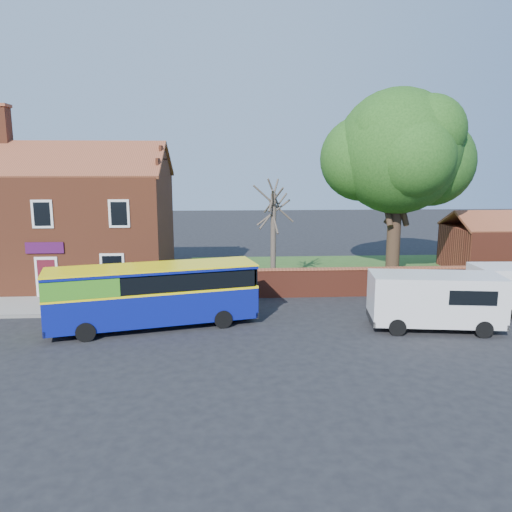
{
  "coord_description": "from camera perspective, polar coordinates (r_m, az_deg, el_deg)",
  "views": [
    {
      "loc": [
        2.68,
        -19.39,
        7.17
      ],
      "look_at": [
        4.16,
        5.0,
        2.68
      ],
      "focal_mm": 35.0,
      "sensor_mm": 36.0,
      "label": 1
    }
  ],
  "objects": [
    {
      "name": "grass_strip",
      "position": [
        34.74,
        13.91,
        -1.78
      ],
      "size": [
        26.0,
        12.0,
        0.04
      ],
      "primitive_type": "cube",
      "color": "#426B28",
      "rests_on": "ground"
    },
    {
      "name": "kerb",
      "position": [
        26.29,
        -25.07,
        -6.26
      ],
      "size": [
        18.0,
        0.15,
        0.14
      ],
      "primitive_type": "cube",
      "color": "slate",
      "rests_on": "ground"
    },
    {
      "name": "large_tree",
      "position": [
        32.69,
        15.92,
        10.97
      ],
      "size": [
        9.66,
        7.64,
        11.78
      ],
      "color": "black",
      "rests_on": "ground"
    },
    {
      "name": "bare_tree",
      "position": [
        28.88,
        2.0,
        2.32
      ],
      "size": [
        2.27,
        2.71,
        6.06
      ],
      "color": "#4C4238",
      "rests_on": "ground"
    },
    {
      "name": "bus",
      "position": [
        22.59,
        -12.38,
        -4.16
      ],
      "size": [
        9.39,
        4.42,
        2.78
      ],
      "rotation": [
        0.0,
        0.0,
        0.24
      ],
      "color": "navy",
      "rests_on": "ground"
    },
    {
      "name": "boundary_wall",
      "position": [
        29.04,
        17.47,
        -2.72
      ],
      "size": [
        22.0,
        0.38,
        1.6
      ],
      "color": "maroon",
      "rests_on": "ground"
    },
    {
      "name": "shop_building",
      "position": [
        32.6,
        -20.78,
        3.12
      ],
      "size": [
        12.3,
        8.13,
        10.5
      ],
      "color": "brown",
      "rests_on": "ground"
    },
    {
      "name": "outbuilding",
      "position": [
        38.12,
        27.04,
        0.88
      ],
      "size": [
        8.2,
        5.06,
        4.17
      ],
      "color": "maroon",
      "rests_on": "ground"
    },
    {
      "name": "ground",
      "position": [
        20.85,
        -10.8,
        -9.89
      ],
      "size": [
        120.0,
        120.0,
        0.0
      ],
      "primitive_type": "plane",
      "color": "black",
      "rests_on": "ground"
    },
    {
      "name": "pavement",
      "position": [
        27.87,
        -23.76,
        -5.28
      ],
      "size": [
        18.0,
        3.5,
        0.12
      ],
      "primitive_type": "cube",
      "color": "gray",
      "rests_on": "ground"
    },
    {
      "name": "van_near",
      "position": [
        23.32,
        19.81,
        -4.6
      ],
      "size": [
        5.84,
        2.96,
        2.45
      ],
      "rotation": [
        0.0,
        0.0,
        -0.14
      ],
      "color": "silver",
      "rests_on": "ground"
    }
  ]
}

